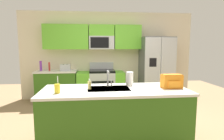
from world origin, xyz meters
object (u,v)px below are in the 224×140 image
drink_cup_yellow (57,89)px  range_oven (101,85)px  soap_dispenser (89,85)px  paper_towel_roll (130,79)px  pepper_mill (49,66)px  backpack (172,81)px  sink_faucet (108,77)px  refrigerator (156,69)px  bottle_purple (41,66)px  toaster (65,67)px

drink_cup_yellow → range_oven: bearing=74.0°
soap_dispenser → drink_cup_yellow: bearing=-155.7°
paper_towel_roll → pepper_mill: bearing=130.3°
pepper_mill → backpack: size_ratio=0.74×
soap_dispenser → sink_faucet: bearing=27.1°
refrigerator → bottle_purple: size_ratio=6.71×
pepper_mill → range_oven: bearing=0.1°
range_oven → drink_cup_yellow: bearing=-106.0°
toaster → paper_towel_roll: bearing=-56.6°
paper_towel_roll → soap_dispenser: bearing=-162.4°
toaster → drink_cup_yellow: size_ratio=1.09×
bottle_purple → backpack: (2.76, -2.49, -0.02)m
bottle_purple → paper_towel_roll: size_ratio=1.15×
toaster → refrigerator: bearing=-0.4°
range_oven → refrigerator: refrigerator is taller
refrigerator → drink_cup_yellow: bearing=-133.0°
sink_faucet → soap_dispenser: 0.37m
backpack → bottle_purple: bearing=138.0°
backpack → drink_cup_yellow: bearing=-174.6°
toaster → pepper_mill: size_ratio=1.18×
sink_faucet → drink_cup_yellow: bearing=-154.5°
pepper_mill → paper_towel_roll: 2.88m
drink_cup_yellow → refrigerator: bearing=47.0°
refrigerator → pepper_mill: refrigerator is taller
paper_towel_roll → backpack: 0.71m
pepper_mill → paper_towel_roll: (1.87, -2.20, 0.00)m
refrigerator → paper_towel_roll: refrigerator is taller
pepper_mill → soap_dispenser: size_ratio=1.40×
refrigerator → toaster: size_ratio=6.61×
bottle_purple → drink_cup_yellow: 2.82m
pepper_mill → bottle_purple: size_ratio=0.86×
bottle_purple → soap_dispenser: (1.40, -2.45, -0.07)m
refrigerator → pepper_mill: 3.09m
soap_dispenser → bottle_purple: bearing=119.8°
drink_cup_yellow → backpack: bearing=5.4°
drink_cup_yellow → toaster: bearing=95.4°
toaster → bottle_purple: bottle_purple is taller
sink_faucet → backpack: (1.04, -0.20, -0.05)m
refrigerator → backpack: size_ratio=5.78×
drink_cup_yellow → backpack: (1.83, 0.17, 0.05)m
toaster → paper_towel_roll: (1.42, -2.15, 0.03)m
refrigerator → backpack: bearing=-103.2°
toaster → range_oven: bearing=3.0°
pepper_mill → soap_dispenser: 2.68m
toaster → paper_towel_roll: size_ratio=1.17×
refrigerator → drink_cup_yellow: refrigerator is taller
range_oven → toaster: (-1.00, -0.05, 0.55)m
sink_faucet → range_oven: bearing=90.9°
bottle_purple → sink_faucet: bearing=-53.0°
sink_faucet → soap_dispenser: bearing=-152.9°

